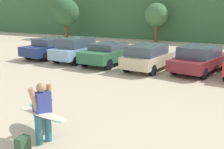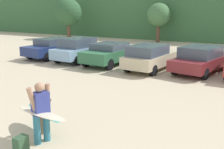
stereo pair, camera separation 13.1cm
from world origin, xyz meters
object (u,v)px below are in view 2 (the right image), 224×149
object	(u,v)px
parked_car_champagne	(151,57)
person_child	(44,114)
parked_car_navy	(54,47)
parked_car_forest_green	(110,53)
parked_car_maroon	(202,59)
backpack_dropped	(21,145)
surfboard_cream	(41,113)
person_adult	(41,109)
parked_car_sky_blue	(80,49)
surfboard_teal	(43,112)

from	to	relation	value
parked_car_champagne	person_child	size ratio (longest dim) A/B	4.16
parked_car_navy	person_child	world-z (taller)	parked_car_navy
parked_car_forest_green	parked_car_maroon	bearing A→B (deg)	-80.20
parked_car_navy	parked_car_maroon	size ratio (longest dim) A/B	0.95
parked_car_maroon	person_child	distance (m)	10.69
parked_car_maroon	backpack_dropped	size ratio (longest dim) A/B	11.20
person_child	surfboard_cream	size ratio (longest dim) A/B	0.58
parked_car_forest_green	parked_car_maroon	distance (m)	5.66
parked_car_forest_green	person_adult	distance (m)	10.92
parked_car_champagne	parked_car_maroon	xyz separation A→B (m)	(2.74, 0.87, -0.03)
parked_car_navy	surfboard_cream	distance (m)	13.88
parked_car_sky_blue	person_child	size ratio (longest dim) A/B	4.06
parked_car_navy	parked_car_forest_green	world-z (taller)	parked_car_navy
parked_car_champagne	parked_car_maroon	world-z (taller)	parked_car_champagne
person_child	parked_car_forest_green	bearing A→B (deg)	-55.39
parked_car_champagne	person_adult	size ratio (longest dim) A/B	2.64
person_child	surfboard_teal	xyz separation A→B (m)	(-0.10, 0.07, -0.01)
surfboard_cream	backpack_dropped	world-z (taller)	surfboard_cream
person_child	surfboard_cream	xyz separation A→B (m)	(0.38, -0.51, 0.26)
parked_car_champagne	person_child	bearing A→B (deg)	-172.08
parked_car_maroon	person_adult	world-z (taller)	person_adult
person_adult	surfboard_teal	size ratio (longest dim) A/B	0.87
person_adult	backpack_dropped	bearing A→B (deg)	101.44
parked_car_forest_green	surfboard_teal	bearing A→B (deg)	-158.23
parked_car_navy	surfboard_teal	distance (m)	13.12
person_adult	backpack_dropped	distance (m)	1.02
parked_car_forest_green	parked_car_navy	bearing A→B (deg)	88.21
person_child	surfboard_teal	bearing A→B (deg)	-21.51
parked_car_sky_blue	parked_car_champagne	distance (m)	5.31
backpack_dropped	person_child	bearing A→B (deg)	104.06
parked_car_sky_blue	person_adult	distance (m)	12.02
parked_car_champagne	surfboard_teal	world-z (taller)	parked_car_champagne
parked_car_forest_green	surfboard_cream	xyz separation A→B (m)	(3.82, -10.29, 0.09)
person_adult	backpack_dropped	size ratio (longest dim) A/B	3.75
surfboard_teal	parked_car_sky_blue	bearing A→B (deg)	-35.26
parked_car_forest_green	parked_car_champagne	distance (m)	2.88
parked_car_forest_green	person_adult	bearing A→B (deg)	-156.96
backpack_dropped	surfboard_cream	bearing A→B (deg)	82.50
person_adult	surfboard_teal	world-z (taller)	person_adult
parked_car_sky_blue	person_adult	xyz separation A→B (m)	(6.21, -10.30, 0.11)
parked_car_maroon	person_adult	size ratio (longest dim) A/B	2.99
parked_car_navy	parked_car_maroon	world-z (taller)	parked_car_maroon
parked_car_maroon	surfboard_cream	distance (m)	11.13
parked_car_champagne	surfboard_cream	distance (m)	10.16
parked_car_forest_green	parked_car_maroon	size ratio (longest dim) A/B	0.85
surfboard_teal	person_child	bearing A→B (deg)	167.41
parked_car_navy	parked_car_champagne	xyz separation A→B (m)	(7.90, -0.58, 0.04)
parked_car_navy	person_adult	bearing A→B (deg)	-134.43
parked_car_champagne	backpack_dropped	size ratio (longest dim) A/B	9.92
person_adult	person_child	distance (m)	0.68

